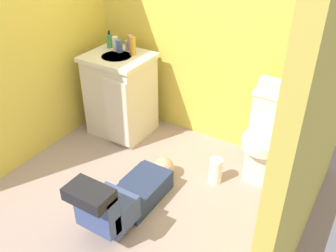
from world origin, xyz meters
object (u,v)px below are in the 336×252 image
Objects in this scene: toilet at (267,138)px; soap_dispenser at (109,41)px; vanity_cabinet at (121,94)px; person_plumber at (126,196)px; bottle_white at (115,44)px; faucet at (127,46)px; bottle_amber at (133,46)px; paper_towel_roll at (216,171)px; bottle_blue at (119,46)px; bottle_pink at (131,43)px; tissue_box at (273,86)px; toiletry_bag at (292,90)px.

soap_dispenser is (-1.65, 0.04, 0.52)m from toilet.
vanity_cabinet is 0.77× the size of person_plumber.
vanity_cabinet is 5.95× the size of bottle_white.
vanity_cabinet is 0.47m from faucet.
soap_dispenser is at bearing 159.62° from bottle_white.
faucet is at bearing 6.01° from soap_dispenser.
paper_towel_roll is at bearing -17.00° from bottle_amber.
toilet is at bearing -1.25° from soap_dispenser.
bottle_blue is at bearing -179.64° from toilet.
bottle_white reaches higher than vanity_cabinet.
faucet is (-1.46, 0.06, 0.50)m from toilet.
faucet is 0.09× the size of person_plumber.
bottle_pink reaches higher than person_plumber.
bottle_white is 0.20m from bottle_amber.
bottle_amber is at bearing 179.92° from toilet.
tissue_box is at bearing 3.94° from bottle_blue.
bottle_blue reaches higher than person_plumber.
bottle_white is at bearing 136.22° from vanity_cabinet.
tissue_box is 1.31m from bottle_amber.
vanity_cabinet is (-1.46, -0.09, 0.05)m from toilet.
toiletry_bag is at bearing 1.78° from soap_dispenser.
bottle_amber is (0.14, 0.01, 0.03)m from bottle_blue.
toilet is 1.46m from vanity_cabinet.
paper_towel_roll is at bearing -11.20° from vanity_cabinet.
soap_dispenser is 0.30m from bottle_amber.
person_plumber is at bearing -51.07° from vanity_cabinet.
faucet is 0.13m from bottle_amber.
paper_towel_roll is (0.41, 0.69, -0.06)m from person_plumber.
paper_towel_roll is at bearing -17.91° from faucet.
faucet is 0.44× the size of paper_towel_roll.
bottle_amber is at bearing -176.51° from toiletry_bag.
bottle_pink is at bearing 123.34° from person_plumber.
vanity_cabinet is 3.61× the size of paper_towel_roll.
person_plumber is 8.59× the size of toiletry_bag.
bottle_white is 0.61× the size of paper_towel_roll.
faucet is 0.59× the size of bottle_amber.
soap_dispenser reaches higher than bottle_white.
tissue_box is 1.77× the size of toiletry_bag.
paper_towel_roll is at bearing -14.54° from bottle_blue.
toilet is at bearing -2.19° from faucet.
bottle_white reaches higher than toilet.
bottle_pink reaches higher than vanity_cabinet.
toilet is 6.42× the size of bottle_blue.
bottle_white is 1.18× the size of bottle_blue.
faucet is at bearing 32.86° from bottle_white.
bottle_amber reaches higher than bottle_white.
bottle_white is (-0.09, -0.06, 0.02)m from faucet.
toilet is 4.87× the size of bottle_pink.
toiletry_bag is 1.06× the size of bottle_blue.
vanity_cabinet is 8.20× the size of faucet.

